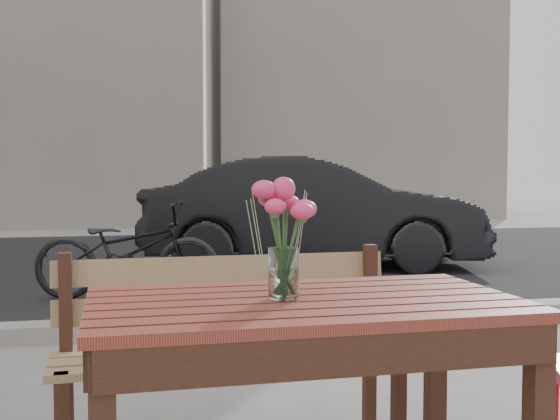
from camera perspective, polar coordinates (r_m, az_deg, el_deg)
name	(u,v)px	position (r m, az deg, el deg)	size (l,w,h in m)	color
street	(182,284)	(7.19, -7.97, -5.99)	(30.00, 8.12, 0.12)	black
backdrop_buildings	(158,65)	(16.61, -9.89, 11.56)	(15.50, 4.00, 8.00)	gray
main_table	(304,341)	(2.15, 1.99, -10.59)	(1.30, 0.77, 0.79)	#5E2318
main_bench	(229,329)	(2.91, -4.18, -9.64)	(1.41, 0.45, 0.87)	#90674A
main_vase	(284,224)	(2.08, 0.29, -1.11)	(0.20, 0.20, 0.36)	white
parked_car	(313,212)	(8.57, 2.72, -0.18)	(1.42, 4.07, 1.34)	black
bicycle	(127,251)	(6.54, -12.32, -3.27)	(0.59, 1.70, 0.89)	black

